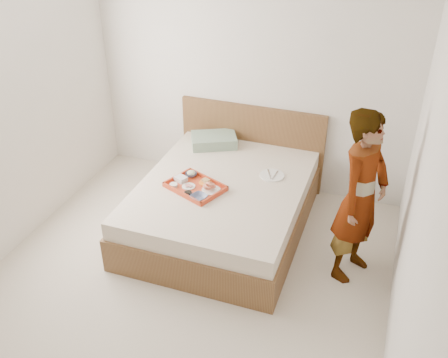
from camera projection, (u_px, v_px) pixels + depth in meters
name	position (u px, v px, depth m)	size (l,w,h in m)	color
ground	(179.00, 291.00, 4.45)	(3.50, 4.00, 0.01)	beige
wall_back	(250.00, 74.00, 5.37)	(3.50, 0.01, 2.60)	silver
wall_right	(418.00, 207.00, 3.27)	(0.01, 4.00, 2.60)	silver
bed	(223.00, 206.00, 5.10)	(1.65, 2.00, 0.53)	brown
headboard	(251.00, 145.00, 5.77)	(1.65, 0.06, 0.95)	brown
pillow	(214.00, 140.00, 5.62)	(0.49, 0.33, 0.12)	#84A581
tray	(195.00, 186.00, 4.87)	(0.52, 0.38, 0.05)	red
prawn_plate	(211.00, 190.00, 4.82)	(0.18, 0.18, 0.01)	white
navy_bowl_big	(199.00, 197.00, 4.70)	(0.15, 0.15, 0.04)	#182348
sauce_dish	(188.00, 193.00, 4.76)	(0.08, 0.08, 0.03)	black
meat_plate	(189.00, 186.00, 4.88)	(0.13, 0.13, 0.01)	white
bread_plate	(205.00, 183.00, 4.94)	(0.13, 0.13, 0.01)	orange
salad_bowl	(191.00, 174.00, 5.04)	(0.12, 0.12, 0.04)	#182348
plastic_tub	(181.00, 179.00, 4.96)	(0.11, 0.09, 0.05)	silver
cheese_round	(174.00, 185.00, 4.89)	(0.08, 0.08, 0.03)	white
dinner_plate	(272.00, 175.00, 5.08)	(0.25, 0.25, 0.01)	white
person	(361.00, 198.00, 4.27)	(0.58, 0.38, 1.60)	silver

